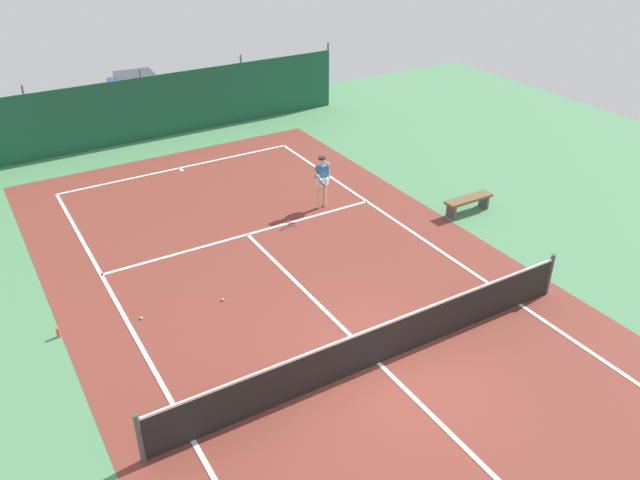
# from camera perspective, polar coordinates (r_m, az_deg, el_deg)

# --- Properties ---
(ground_plane) EXTENTS (36.00, 36.00, 0.00)m
(ground_plane) POSITION_cam_1_polar(r_m,az_deg,el_deg) (13.74, 5.19, -10.84)
(ground_plane) COLOR #4C8456
(court_surface) EXTENTS (11.02, 26.60, 0.01)m
(court_surface) POSITION_cam_1_polar(r_m,az_deg,el_deg) (13.74, 5.19, -10.83)
(court_surface) COLOR brown
(court_surface) RESTS_ON ground
(tennis_net) EXTENTS (10.12, 0.10, 1.10)m
(tennis_net) POSITION_cam_1_polar(r_m,az_deg,el_deg) (13.41, 5.29, -9.19)
(tennis_net) COLOR black
(tennis_net) RESTS_ON ground
(back_fence) EXTENTS (16.30, 0.98, 2.70)m
(back_fence) POSITION_cam_1_polar(r_m,az_deg,el_deg) (26.15, -15.42, 10.35)
(back_fence) COLOR #195138
(back_fence) RESTS_ON ground
(tennis_player) EXTENTS (0.67, 0.78, 1.64)m
(tennis_player) POSITION_cam_1_polar(r_m,az_deg,el_deg) (19.30, 0.18, 5.46)
(tennis_player) COLOR #D8AD8C
(tennis_player) RESTS_ON ground
(tennis_ball_near_player) EXTENTS (0.07, 0.07, 0.07)m
(tennis_ball_near_player) POSITION_cam_1_polar(r_m,az_deg,el_deg) (15.63, -8.62, -5.25)
(tennis_ball_near_player) COLOR #CCDB33
(tennis_ball_near_player) RESTS_ON ground
(tennis_ball_midcourt) EXTENTS (0.07, 0.07, 0.07)m
(tennis_ball_midcourt) POSITION_cam_1_polar(r_m,az_deg,el_deg) (15.41, -15.59, -6.70)
(tennis_ball_midcourt) COLOR #CCDB33
(tennis_ball_midcourt) RESTS_ON ground
(parked_car) EXTENTS (2.29, 4.34, 1.68)m
(parked_car) POSITION_cam_1_polar(r_m,az_deg,el_deg) (28.66, -15.84, 12.34)
(parked_car) COLOR navy
(parked_car) RESTS_ON ground
(courtside_bench) EXTENTS (1.60, 0.40, 0.49)m
(courtside_bench) POSITION_cam_1_polar(r_m,az_deg,el_deg) (19.77, 13.05, 3.38)
(courtside_bench) COLOR brown
(courtside_bench) RESTS_ON ground
(water_bottle) EXTENTS (0.08, 0.08, 0.24)m
(water_bottle) POSITION_cam_1_polar(r_m,az_deg,el_deg) (15.42, -22.24, -7.61)
(water_bottle) COLOR #D84C38
(water_bottle) RESTS_ON ground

